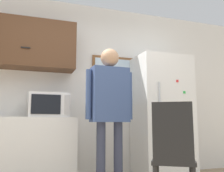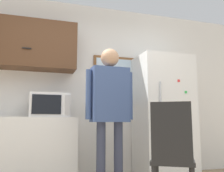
# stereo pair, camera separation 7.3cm
# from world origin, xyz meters

# --- Properties ---
(back_wall) EXTENTS (6.00, 0.06, 2.70)m
(back_wall) POSITION_xyz_m (0.00, 2.04, 1.35)
(back_wall) COLOR white
(back_wall) RESTS_ON ground_plane
(microwave) EXTENTS (0.51, 0.41, 0.31)m
(microwave) POSITION_xyz_m (-0.46, 1.65, 1.04)
(microwave) COLOR white
(microwave) RESTS_ON counter
(person) EXTENTS (0.61, 0.24, 1.74)m
(person) POSITION_xyz_m (0.23, 1.17, 1.07)
(person) COLOR #33384C
(person) RESTS_ON ground_plane
(refrigerator) EXTENTS (0.82, 0.67, 1.83)m
(refrigerator) POSITION_xyz_m (1.25, 1.68, 0.92)
(refrigerator) COLOR white
(refrigerator) RESTS_ON ground_plane
(chair) EXTENTS (0.57, 0.57, 1.01)m
(chair) POSITION_xyz_m (0.64, 0.41, 0.54)
(chair) COLOR black
(chair) RESTS_ON ground_plane
(window) EXTENTS (0.71, 0.05, 0.81)m
(window) POSITION_xyz_m (0.57, 2.00, 1.47)
(window) COLOR brown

